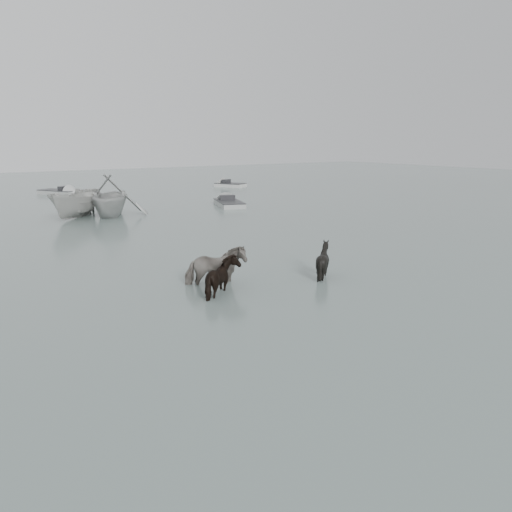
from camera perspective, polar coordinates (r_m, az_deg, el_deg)
name	(u,v)px	position (r m, az deg, el deg)	size (l,w,h in m)	color
ground	(304,296)	(15.94, 5.48, -4.53)	(140.00, 140.00, 0.00)	#54635F
pony_pinto	(215,260)	(16.91, -4.69, -0.43)	(0.93, 2.05, 1.73)	black
pony_dark	(224,271)	(15.88, -3.72, -1.77)	(1.47, 1.26, 1.48)	black
pony_black	(323,257)	(18.02, 7.69, -0.09)	(1.18, 1.32, 1.46)	black
rowboat_trail	(110,194)	(33.46, -16.35, 6.82)	(4.61, 5.35, 2.82)	#AFB2AF
boat_small	(77,203)	(33.31, -19.82, 5.77)	(1.87, 4.98, 1.92)	#A9A9A5
skiff_port	(229,201)	(37.02, -3.09, 6.29)	(5.32, 1.60, 0.75)	#9C9E9B
skiff_mid	(59,190)	(48.35, -21.57, 7.03)	(5.37, 1.60, 0.75)	#A1A4A1
skiff_star	(230,183)	(52.05, -2.95, 8.31)	(4.15, 1.60, 0.75)	beige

